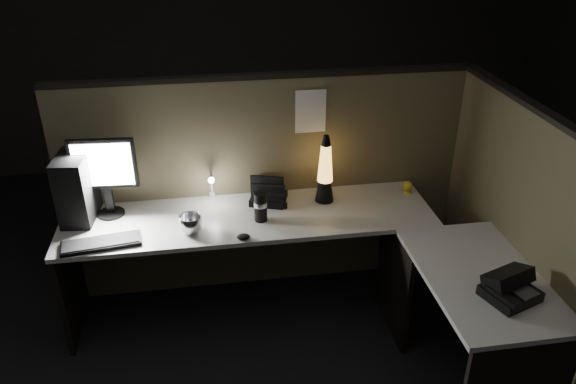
{
  "coord_description": "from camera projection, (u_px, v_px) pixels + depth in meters",
  "views": [
    {
      "loc": [
        -0.38,
        -2.4,
        2.5
      ],
      "look_at": [
        0.06,
        0.35,
        1.01
      ],
      "focal_mm": 35.0,
      "sensor_mm": 36.0,
      "label": 1
    }
  ],
  "objects": [
    {
      "name": "figurine",
      "position": [
        408.0,
        186.0,
        3.71
      ],
      "size": [
        0.06,
        0.06,
        0.06
      ],
      "primitive_type": "sphere",
      "color": "yellow",
      "rests_on": "desk"
    },
    {
      "name": "room_shell",
      "position": [
        288.0,
        111.0,
        2.56
      ],
      "size": [
        6.0,
        6.0,
        6.0
      ],
      "color": "silver",
      "rests_on": "ground"
    },
    {
      "name": "desk",
      "position": [
        311.0,
        263.0,
        3.3
      ],
      "size": [
        2.6,
        1.6,
        0.73
      ],
      "color": "beige",
      "rests_on": "ground"
    },
    {
      "name": "lava_lamp",
      "position": [
        325.0,
        174.0,
        3.57
      ],
      "size": [
        0.12,
        0.12,
        0.45
      ],
      "color": "black",
      "rests_on": "desk"
    },
    {
      "name": "steel_mug",
      "position": [
        190.0,
        224.0,
        3.29
      ],
      "size": [
        0.18,
        0.18,
        0.11
      ],
      "primitive_type": "imported",
      "rotation": [
        0.0,
        0.0,
        -0.36
      ],
      "color": "silver",
      "rests_on": "desk"
    },
    {
      "name": "pinned_paper",
      "position": [
        311.0,
        111.0,
        3.54
      ],
      "size": [
        0.2,
        0.0,
        0.28
      ],
      "primitive_type": "cube",
      "color": "white",
      "rests_on": "partition_back"
    },
    {
      "name": "travel_mug",
      "position": [
        261.0,
        207.0,
        3.39
      ],
      "size": [
        0.08,
        0.08,
        0.19
      ],
      "primitive_type": "cylinder",
      "color": "black",
      "rests_on": "desk"
    },
    {
      "name": "partition_right",
      "position": [
        512.0,
        236.0,
        3.24
      ],
      "size": [
        0.06,
        1.66,
        1.5
      ],
      "primitive_type": "cube",
      "color": "brown",
      "rests_on": "ground"
    },
    {
      "name": "floor",
      "position": [
        288.0,
        370.0,
        3.32
      ],
      "size": [
        6.0,
        6.0,
        0.0
      ],
      "primitive_type": "plane",
      "color": "black",
      "rests_on": "ground"
    },
    {
      "name": "keyboard",
      "position": [
        101.0,
        243.0,
        3.19
      ],
      "size": [
        0.46,
        0.21,
        0.02
      ],
      "primitive_type": "cube",
      "rotation": [
        0.0,
        0.0,
        0.14
      ],
      "color": "black",
      "rests_on": "desk"
    },
    {
      "name": "mouse",
      "position": [
        243.0,
        237.0,
        3.24
      ],
      "size": [
        0.08,
        0.06,
        0.03
      ],
      "primitive_type": "ellipsoid",
      "rotation": [
        0.0,
        0.0,
        -0.06
      ],
      "color": "black",
      "rests_on": "desk"
    },
    {
      "name": "organizer",
      "position": [
        268.0,
        196.0,
        3.63
      ],
      "size": [
        0.27,
        0.25,
        0.17
      ],
      "rotation": [
        0.0,
        0.0,
        -0.32
      ],
      "color": "black",
      "rests_on": "desk"
    },
    {
      "name": "clip_lamp",
      "position": [
        212.0,
        185.0,
        3.59
      ],
      "size": [
        0.04,
        0.16,
        0.2
      ],
      "color": "silver",
      "rests_on": "desk"
    },
    {
      "name": "pc_tower",
      "position": [
        78.0,
        185.0,
        3.4
      ],
      "size": [
        0.21,
        0.41,
        0.42
      ],
      "primitive_type": "cube",
      "rotation": [
        0.0,
        0.0,
        -0.09
      ],
      "color": "black",
      "rests_on": "desk"
    },
    {
      "name": "monitor",
      "position": [
        104.0,
        170.0,
        3.36
      ],
      "size": [
        0.39,
        0.17,
        0.5
      ],
      "rotation": [
        0.0,
        0.0,
        -0.07
      ],
      "color": "black",
      "rests_on": "desk"
    },
    {
      "name": "desk_phone",
      "position": [
        509.0,
        287.0,
        2.76
      ],
      "size": [
        0.3,
        0.3,
        0.15
      ],
      "rotation": [
        0.0,
        0.0,
        0.35
      ],
      "color": "black",
      "rests_on": "desk"
    },
    {
      "name": "partition_back",
      "position": [
        266.0,
        187.0,
        3.78
      ],
      "size": [
        2.66,
        0.06,
        1.5
      ],
      "primitive_type": "cube",
      "color": "brown",
      "rests_on": "ground"
    }
  ]
}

